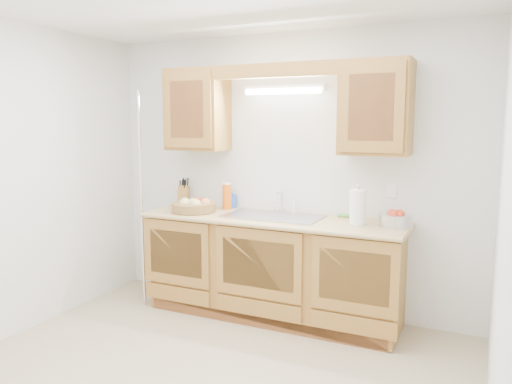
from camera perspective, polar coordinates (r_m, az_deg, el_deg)
The scene contains 17 objects.
room at distance 3.22m, azimuth -6.45°, elevation -0.38°, with size 3.52×3.50×2.50m.
base_cabinets at distance 4.44m, azimuth 1.92°, elevation -8.67°, with size 2.20×0.60×0.86m, color olive.
countertop at distance 4.32m, azimuth 1.87°, elevation -3.12°, with size 2.30×0.63×0.04m, color tan.
upper_cabinet_left at distance 4.76m, azimuth -6.70°, elevation 9.30°, with size 0.55×0.33×0.75m, color olive.
upper_cabinet_right at distance 4.13m, azimuth 13.56°, elevation 9.32°, with size 0.55×0.33×0.75m, color olive.
valance at distance 4.26m, azimuth 1.98°, elevation 13.74°, with size 2.20×0.05×0.12m, color olive.
fluorescent_fixture at distance 4.46m, azimuth 3.14°, elevation 11.64°, with size 0.76×0.08×0.08m.
sink at distance 4.35m, azimuth 1.98°, elevation -3.75°, with size 0.84×0.46×0.36m.
wire_shelf_pole at distance 4.70m, azimuth -12.95°, elevation -0.94°, with size 0.03×0.03×2.00m, color silver.
outlet_plate at distance 4.30m, azimuth 15.24°, elevation 0.19°, with size 0.08×0.01×0.12m, color white.
fruit_basket at distance 4.59m, azimuth -7.12°, elevation -1.57°, with size 0.47×0.47×0.12m.
knife_block at distance 4.95m, azimuth -8.28°, elevation -0.35°, with size 0.14×0.18×0.28m.
orange_canister at distance 4.69m, azimuth -3.35°, elevation -0.46°, with size 0.10×0.10×0.25m.
soap_bottle at distance 4.76m, azimuth -2.89°, elevation -0.74°, with size 0.08×0.08×0.18m, color blue.
sponge at distance 4.37m, azimuth 9.97°, elevation -2.74°, with size 0.10×0.06×0.02m.
paper_towel at distance 4.06m, azimuth 11.55°, elevation -1.74°, with size 0.16×0.16×0.33m.
apple_bowl at distance 4.07m, azimuth 15.65°, elevation -3.00°, with size 0.33×0.33×0.14m.
Camera 1 is at (1.67, -2.71, 1.72)m, focal length 35.00 mm.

